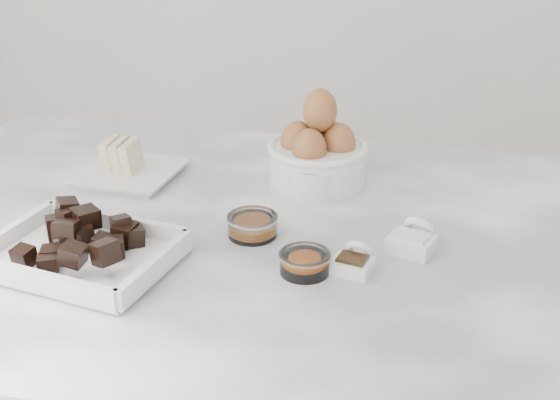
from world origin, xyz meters
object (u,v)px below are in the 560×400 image
(sugar_ramekin, at_px, (313,180))
(zest_bowl, at_px, (305,262))
(butter_plate, at_px, (129,166))
(egg_bowl, at_px, (318,153))
(chocolate_dish, at_px, (81,248))
(honey_bowl, at_px, (253,225))
(salt_spoon, at_px, (413,239))
(vanilla_spoon, at_px, (354,261))

(sugar_ramekin, distance_m, zest_bowl, 0.24)
(butter_plate, distance_m, egg_bowl, 0.31)
(chocolate_dish, relative_size, sugar_ramekin, 3.46)
(egg_bowl, height_order, zest_bowl, egg_bowl)
(sugar_ramekin, distance_m, honey_bowl, 0.17)
(butter_plate, height_order, salt_spoon, butter_plate)
(chocolate_dish, xyz_separation_m, egg_bowl, (0.25, 0.33, 0.03))
(salt_spoon, bearing_deg, egg_bowl, 130.29)
(vanilla_spoon, bearing_deg, chocolate_dish, -169.84)
(sugar_ramekin, distance_m, vanilla_spoon, 0.24)
(egg_bowl, xyz_separation_m, salt_spoon, (0.17, -0.20, -0.04))
(vanilla_spoon, bearing_deg, zest_bowl, -161.70)
(chocolate_dish, distance_m, vanilla_spoon, 0.36)
(vanilla_spoon, bearing_deg, butter_plate, 151.20)
(honey_bowl, bearing_deg, chocolate_dish, -147.30)
(zest_bowl, distance_m, salt_spoon, 0.16)
(salt_spoon, bearing_deg, sugar_ramekin, 138.34)
(butter_plate, relative_size, egg_bowl, 1.00)
(zest_bowl, xyz_separation_m, vanilla_spoon, (0.06, 0.02, -0.00))
(honey_bowl, xyz_separation_m, vanilla_spoon, (0.15, -0.06, -0.00))
(sugar_ramekin, distance_m, egg_bowl, 0.06)
(vanilla_spoon, distance_m, salt_spoon, 0.10)
(chocolate_dish, xyz_separation_m, sugar_ramekin, (0.26, 0.28, 0.00))
(egg_bowl, distance_m, salt_spoon, 0.26)
(sugar_ramekin, bearing_deg, vanilla_spoon, -66.83)
(butter_plate, bearing_deg, sugar_ramekin, -0.25)
(egg_bowl, relative_size, salt_spoon, 1.93)
(butter_plate, height_order, egg_bowl, egg_bowl)
(sugar_ramekin, xyz_separation_m, salt_spoon, (0.16, -0.15, -0.01))
(zest_bowl, bearing_deg, chocolate_dish, -171.61)
(vanilla_spoon, height_order, salt_spoon, salt_spoon)
(butter_plate, distance_m, salt_spoon, 0.50)
(chocolate_dish, xyz_separation_m, butter_plate, (-0.05, 0.28, -0.00))
(honey_bowl, distance_m, zest_bowl, 0.12)
(honey_bowl, bearing_deg, vanilla_spoon, -23.07)
(egg_bowl, relative_size, zest_bowl, 2.41)
(sugar_ramekin, height_order, egg_bowl, egg_bowl)
(butter_plate, distance_m, honey_bowl, 0.29)
(chocolate_dish, distance_m, sugar_ramekin, 0.38)
(chocolate_dish, distance_m, egg_bowl, 0.42)
(chocolate_dish, distance_m, butter_plate, 0.29)
(butter_plate, relative_size, zest_bowl, 2.41)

